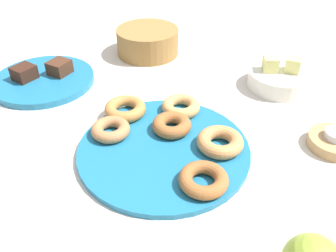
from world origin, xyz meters
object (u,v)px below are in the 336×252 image
object	(u,v)px
melon_chunk_right	(293,65)
donut_1	(173,125)
basket	(148,41)
brownie_near	(24,73)
donut_plate	(164,149)
candle_holder	(334,142)
donut_5	(111,129)
brownie_far	(59,67)
donut_0	(125,109)
donut_2	(181,106)
cake_plate	(44,80)
donut_3	(220,142)
fruit_bowl	(279,79)
melon_chunk_left	(271,64)
donut_4	(203,180)

from	to	relation	value
melon_chunk_right	donut_1	bearing A→B (deg)	-129.39
basket	brownie_near	bearing A→B (deg)	-131.98
donut_plate	basket	xyz separation A→B (m)	(-0.18, 0.42, 0.03)
candle_holder	donut_5	bearing A→B (deg)	-166.59
brownie_near	brownie_far	world-z (taller)	same
donut_plate	donut_0	size ratio (longest dim) A/B	3.70
donut_2	basket	size ratio (longest dim) A/B	0.47
cake_plate	donut_plate	bearing A→B (deg)	-24.38
donut_5	brownie_near	xyz separation A→B (m)	(-0.30, 0.15, 0.01)
candle_holder	donut_3	bearing A→B (deg)	-159.29
donut_plate	melon_chunk_right	size ratio (longest dim) A/B	9.48
donut_0	melon_chunk_right	bearing A→B (deg)	35.93
cake_plate	fruit_bowl	xyz separation A→B (m)	(0.59, 0.15, 0.01)
candle_holder	melon_chunk_right	size ratio (longest dim) A/B	2.87
donut_3	brownie_near	distance (m)	0.54
brownie_far	melon_chunk_left	bearing A→B (deg)	13.04
brownie_near	melon_chunk_left	bearing A→B (deg)	16.21
donut_1	cake_plate	size ratio (longest dim) A/B	0.32
donut_3	brownie_far	world-z (taller)	brownie_far
brownie_near	melon_chunk_right	world-z (taller)	melon_chunk_right
donut_4	candle_holder	size ratio (longest dim) A/B	0.85
candle_holder	fruit_bowl	xyz separation A→B (m)	(-0.12, 0.21, 0.01)
basket	fruit_bowl	bearing A→B (deg)	-13.65
donut_5	melon_chunk_right	size ratio (longest dim) A/B	2.23
donut_4	donut_5	xyz separation A→B (m)	(-0.21, 0.09, -0.00)
melon_chunk_right	donut_4	bearing A→B (deg)	-108.16
candle_holder	melon_chunk_left	xyz separation A→B (m)	(-0.15, 0.21, 0.05)
fruit_bowl	melon_chunk_right	size ratio (longest dim) A/B	4.31
donut_1	donut_4	size ratio (longest dim) A/B	0.93
basket	donut_plate	bearing A→B (deg)	-66.93
donut_0	donut_5	size ratio (longest dim) A/B	1.15
candle_holder	basket	bearing A→B (deg)	148.59
fruit_bowl	melon_chunk_right	bearing A→B (deg)	23.20
donut_5	brownie_near	size ratio (longest dim) A/B	1.54
donut_3	basket	xyz separation A→B (m)	(-0.29, 0.39, 0.01)
donut_1	donut_4	world-z (taller)	donut_1
donut_plate	cake_plate	size ratio (longest dim) A/B	1.32
donut_plate	candle_holder	bearing A→B (deg)	19.18
donut_1	brownie_near	world-z (taller)	brownie_near
donut_3	donut_5	distance (m)	0.22
donut_4	donut_3	bearing A→B (deg)	84.77
donut_3	donut_5	xyz separation A→B (m)	(-0.22, -0.02, -0.00)
donut_4	donut_5	distance (m)	0.23
donut_5	brownie_near	bearing A→B (deg)	154.39
brownie_far	melon_chunk_right	world-z (taller)	melon_chunk_right
donut_3	fruit_bowl	distance (m)	0.31
donut_1	donut_2	size ratio (longest dim) A/B	0.95
donut_4	melon_chunk_left	xyz separation A→B (m)	(0.08, 0.41, 0.04)
donut_plate	donut_0	world-z (taller)	donut_0
donut_0	donut_3	bearing A→B (deg)	-14.07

